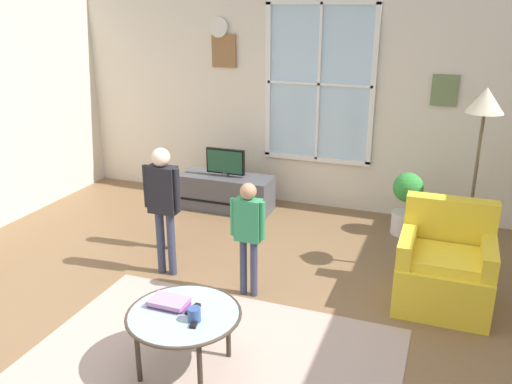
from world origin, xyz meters
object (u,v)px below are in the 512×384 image
Objects in this scene: remote_near_books at (195,322)px; floor_lamp at (483,121)px; book_stack at (169,302)px; person_green_shirt at (248,227)px; person_black_shirt at (163,197)px; armchair at (445,268)px; person_red_shirt at (163,190)px; coffee_table at (183,316)px; tv_stand at (226,192)px; potted_plant_by_window at (407,202)px; television at (225,162)px; remote_near_cup at (193,309)px; cup at (194,315)px.

remote_near_books is 3.00m from floor_lamp.
person_green_shirt is (0.18, 1.07, 0.17)m from book_stack.
person_black_shirt is at bearing -159.98° from floor_lamp.
person_red_shirt is at bearing 177.36° from armchair.
person_black_shirt is (-0.87, 0.10, 0.12)m from person_green_shirt.
armchair is 1.09× the size of coffee_table.
tv_stand is 0.94× the size of person_black_shirt.
person_red_shirt is at bearing 123.33° from coffee_table.
coffee_table is at bearing -111.85° from potted_plant_by_window.
coffee_table is 2.05m from person_red_shirt.
armchair reaches higher than book_stack.
person_green_shirt is at bearing 87.75° from coffee_table.
television is at bearing 108.28° from coffee_table.
remote_near_cup is 0.11× the size of person_black_shirt.
tv_stand is at bearing 109.41° from remote_near_cup.
television is 1.78m from person_black_shirt.
person_black_shirt is at bearing -59.29° from person_red_shirt.
remote_near_books is at bearing -53.43° from person_black_shirt.
cup is (-1.53, -1.63, 0.17)m from armchair.
television is 1.29m from person_red_shirt.
armchair is 1.48m from potted_plant_by_window.
book_stack is at bearing -132.49° from floor_lamp.
floor_lamp is at bearing 47.51° from book_stack.
armchair reaches higher than cup.
cup is (0.12, -0.06, 0.07)m from coffee_table.
person_black_shirt is (0.16, -1.77, 0.16)m from television.
coffee_table reaches higher than tv_stand.
floor_lamp is (1.77, 2.13, 1.03)m from remote_near_cup.
remote_near_books is 2.19m from person_red_shirt.
coffee_table is at bearing 148.40° from remote_near_books.
potted_plant_by_window is at bearing -0.28° from tv_stand.
potted_plant_by_window reaches higher than tv_stand.
person_green_shirt reaches higher than tv_stand.
armchair reaches higher than television.
floor_lamp is at bearing 20.02° from person_black_shirt.
cup is 0.09× the size of person_green_shirt.
person_green_shirt reaches higher than book_stack.
book_stack is at bearing 153.89° from remote_near_books.
tv_stand is 1.36m from person_red_shirt.
potted_plant_by_window reaches higher than remote_near_books.
book_stack is at bearing -73.85° from tv_stand.
person_green_shirt is at bearing 90.21° from remote_near_cup.
person_green_shirt reaches higher than coffee_table.
remote_near_cup is 1.49m from person_black_shirt.
armchair reaches higher than remote_near_cup.
coffee_table is 1.51m from person_black_shirt.
remote_near_books is at bearing -56.38° from cup.
floor_lamp reaches higher than armchair.
book_stack is (0.85, -2.94, 0.26)m from tv_stand.
cup is 3.22m from potted_plant_by_window.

